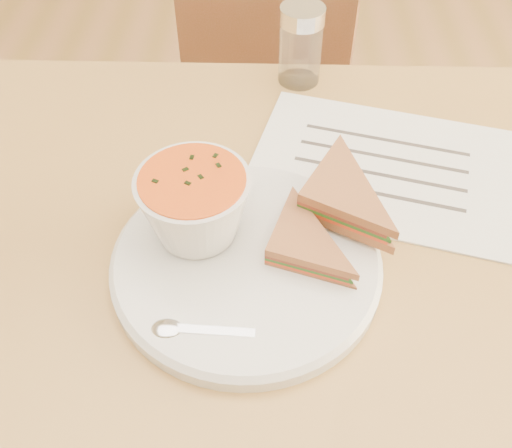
# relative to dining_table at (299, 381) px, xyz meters

# --- Properties ---
(dining_table) EXTENTS (1.00, 0.70, 0.75)m
(dining_table) POSITION_rel_dining_table_xyz_m (0.00, 0.00, 0.00)
(dining_table) COLOR olive
(dining_table) RESTS_ON floor
(chair_far) EXTENTS (0.46, 0.46, 0.83)m
(chair_far) POSITION_rel_dining_table_xyz_m (-0.12, 0.45, 0.04)
(chair_far) COLOR brown
(chair_far) RESTS_ON floor
(plate) EXTENTS (0.37, 0.37, 0.02)m
(plate) POSITION_rel_dining_table_xyz_m (-0.08, -0.05, 0.38)
(plate) COLOR silver
(plate) RESTS_ON dining_table
(soup_bowl) EXTENTS (0.16, 0.16, 0.08)m
(soup_bowl) POSITION_rel_dining_table_xyz_m (-0.14, -0.02, 0.43)
(soup_bowl) COLOR silver
(soup_bowl) RESTS_ON plate
(sandwich_half_a) EXTENTS (0.12, 0.12, 0.03)m
(sandwich_half_a) POSITION_rel_dining_table_xyz_m (-0.06, -0.06, 0.41)
(sandwich_half_a) COLOR #A6673A
(sandwich_half_a) RESTS_ON plate
(sandwich_half_b) EXTENTS (0.15, 0.15, 0.04)m
(sandwich_half_b) POSITION_rel_dining_table_xyz_m (-0.03, -0.00, 0.42)
(sandwich_half_b) COLOR #A6673A
(sandwich_half_b) RESTS_ON plate
(spoon) EXTENTS (0.16, 0.04, 0.01)m
(spoon) POSITION_rel_dining_table_xyz_m (-0.11, -0.15, 0.40)
(spoon) COLOR silver
(spoon) RESTS_ON plate
(paper_menu) EXTENTS (0.38, 0.31, 0.00)m
(paper_menu) POSITION_rel_dining_table_xyz_m (0.09, 0.11, 0.38)
(paper_menu) COLOR silver
(paper_menu) RESTS_ON dining_table
(condiment_shaker) EXTENTS (0.07, 0.07, 0.12)m
(condiment_shaker) POSITION_rel_dining_table_xyz_m (-0.01, 0.31, 0.43)
(condiment_shaker) COLOR silver
(condiment_shaker) RESTS_ON dining_table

